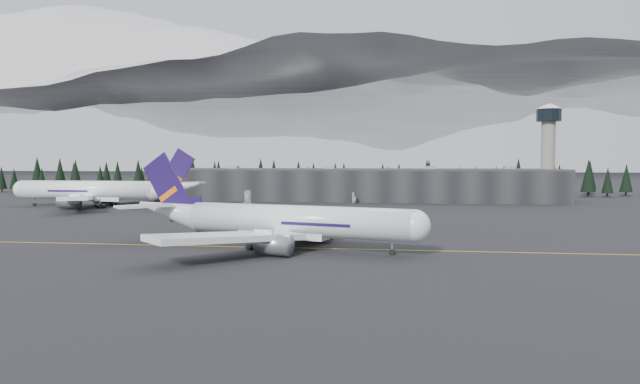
# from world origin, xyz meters

# --- Properties ---
(ground) EXTENTS (1400.00, 1400.00, 0.00)m
(ground) POSITION_xyz_m (0.00, 0.00, 0.00)
(ground) COLOR black
(ground) RESTS_ON ground
(taxiline) EXTENTS (400.00, 0.40, 0.02)m
(taxiline) POSITION_xyz_m (0.00, -2.00, 0.01)
(taxiline) COLOR gold
(taxiline) RESTS_ON ground
(terminal) EXTENTS (160.00, 30.00, 12.60)m
(terminal) POSITION_xyz_m (0.00, 125.00, 6.30)
(terminal) COLOR black
(terminal) RESTS_ON ground
(control_tower) EXTENTS (10.00, 10.00, 37.70)m
(control_tower) POSITION_xyz_m (75.00, 128.00, 23.41)
(control_tower) COLOR gray
(control_tower) RESTS_ON ground
(treeline) EXTENTS (360.00, 20.00, 15.00)m
(treeline) POSITION_xyz_m (0.00, 162.00, 7.50)
(treeline) COLOR black
(treeline) RESTS_ON ground
(mountain_ridge) EXTENTS (4400.00, 900.00, 420.00)m
(mountain_ridge) POSITION_xyz_m (0.00, 1000.00, 0.00)
(mountain_ridge) COLOR white
(mountain_ridge) RESTS_ON ground
(jet_main) EXTENTS (58.44, 53.15, 17.53)m
(jet_main) POSITION_xyz_m (-6.16, -1.53, 4.94)
(jet_main) COLOR white
(jet_main) RESTS_ON ground
(jet_parked) EXTENTS (68.08, 62.82, 20.01)m
(jet_parked) POSITION_xyz_m (-82.19, 78.74, 5.64)
(jet_parked) COLOR white
(jet_parked) RESTS_ON ground
(gse_vehicle_a) EXTENTS (2.48, 5.29, 1.46)m
(gse_vehicle_a) POSITION_xyz_m (-35.92, 94.52, 0.73)
(gse_vehicle_a) COLOR silver
(gse_vehicle_a) RESTS_ON ground
(gse_vehicle_b) EXTENTS (4.32, 1.91, 1.44)m
(gse_vehicle_b) POSITION_xyz_m (1.28, 105.75, 0.72)
(gse_vehicle_b) COLOR silver
(gse_vehicle_b) RESTS_ON ground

